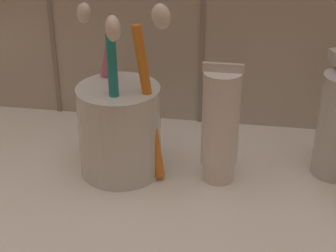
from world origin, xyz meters
The scene contains 3 objects.
sink_counter centered at (0.00, 0.00, 1.00)cm, with size 68.02×30.39×2.00cm, color white.
toothbrush_cup centered at (-4.85, 2.90, 6.91)cm, with size 11.06×10.21×17.56cm.
toothpaste_tube centered at (4.77, 2.89, 7.89)cm, with size 3.68×3.51×12.00cm.
Camera 1 is at (7.22, -43.42, 32.25)cm, focal length 60.00 mm.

